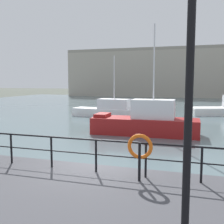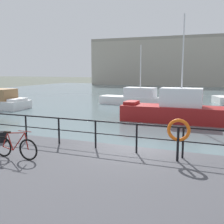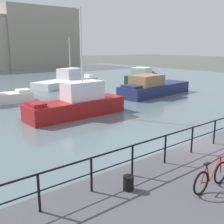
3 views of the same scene
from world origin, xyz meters
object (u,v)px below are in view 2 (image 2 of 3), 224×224
moored_red_daysailer (174,110)px  mooring_bollard (3,137)px  parked_bicycle (15,147)px  life_ring_stand (179,132)px  moored_white_yacht (141,99)px

moored_red_daysailer → mooring_bollard: 12.56m
moored_red_daysailer → mooring_bollard: moored_red_daysailer is taller
parked_bicycle → life_ring_stand: size_ratio=1.27×
moored_red_daysailer → life_ring_stand: 11.31m
mooring_bollard → life_ring_stand: (7.05, 0.28, 0.75)m
moored_white_yacht → mooring_bollard: 19.73m
moored_white_yacht → parked_bicycle: moored_white_yacht is taller
moored_white_yacht → moored_red_daysailer: bearing=-54.1°
moored_red_daysailer → moored_white_yacht: bearing=-61.5°
life_ring_stand → mooring_bollard: bearing=-177.8°
moored_red_daysailer → parked_bicycle: bearing=74.2°
moored_red_daysailer → moored_white_yacht: (-4.79, 8.32, -0.20)m
mooring_bollard → life_ring_stand: life_ring_stand is taller
parked_bicycle → mooring_bollard: bearing=142.4°
moored_white_yacht → parked_bicycle: size_ratio=5.30×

